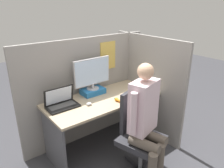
# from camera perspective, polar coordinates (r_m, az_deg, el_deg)

# --- Properties ---
(ground_plane) EXTENTS (12.00, 12.00, 0.00)m
(ground_plane) POSITION_cam_1_polar(r_m,az_deg,el_deg) (3.04, 1.73, -18.69)
(ground_plane) COLOR #3D3D42
(cubicle_panel_back) EXTENTS (2.01, 0.05, 1.49)m
(cubicle_panel_back) POSITION_cam_1_polar(r_m,az_deg,el_deg) (3.16, -6.38, -1.39)
(cubicle_panel_back) COLOR gray
(cubicle_panel_back) RESTS_ON ground
(cubicle_panel_right) EXTENTS (0.04, 1.32, 1.49)m
(cubicle_panel_right) POSITION_cam_1_polar(r_m,az_deg,el_deg) (3.31, 9.21, -0.53)
(cubicle_panel_right) COLOR gray
(cubicle_panel_right) RESTS_ON ground
(desk) EXTENTS (1.51, 0.69, 0.74)m
(desk) POSITION_cam_1_polar(r_m,az_deg,el_deg) (2.96, -2.44, -6.93)
(desk) COLOR tan
(desk) RESTS_ON ground
(paper_box) EXTENTS (0.31, 0.20, 0.07)m
(paper_box) POSITION_cam_1_polar(r_m,az_deg,el_deg) (3.01, -5.02, -1.90)
(paper_box) COLOR #236BAD
(paper_box) RESTS_ON desk
(monitor) EXTENTS (0.54, 0.17, 0.42)m
(monitor) POSITION_cam_1_polar(r_m,az_deg,el_deg) (2.92, -5.21, 2.89)
(monitor) COLOR #B2B2B7
(monitor) RESTS_ON paper_box
(laptop) EXTENTS (0.38, 0.22, 0.24)m
(laptop) POSITION_cam_1_polar(r_m,az_deg,el_deg) (2.71, -12.99, -4.90)
(laptop) COLOR black
(laptop) RESTS_ON desk
(mouse) EXTENTS (0.07, 0.05, 0.04)m
(mouse) POSITION_cam_1_polar(r_m,az_deg,el_deg) (2.70, -6.01, -5.18)
(mouse) COLOR silver
(mouse) RESTS_ON desk
(stapler) EXTENTS (0.04, 0.16, 0.05)m
(stapler) POSITION_cam_1_polar(r_m,az_deg,el_deg) (3.26, 8.05, -0.45)
(stapler) COLOR black
(stapler) RESTS_ON desk
(carrot_toy) EXTENTS (0.05, 0.14, 0.05)m
(carrot_toy) POSITION_cam_1_polar(r_m,az_deg,el_deg) (2.76, 1.84, -4.38)
(carrot_toy) COLOR orange
(carrot_toy) RESTS_ON desk
(office_chair) EXTENTS (0.57, 0.61, 0.97)m
(office_chair) POSITION_cam_1_polar(r_m,az_deg,el_deg) (2.65, 6.69, -12.04)
(office_chair) COLOR #2D2D33
(office_chair) RESTS_ON ground
(person) EXTENTS (0.47, 0.51, 1.36)m
(person) POSITION_cam_1_polar(r_m,az_deg,el_deg) (2.40, 8.83, -8.47)
(person) COLOR brown
(person) RESTS_ON ground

